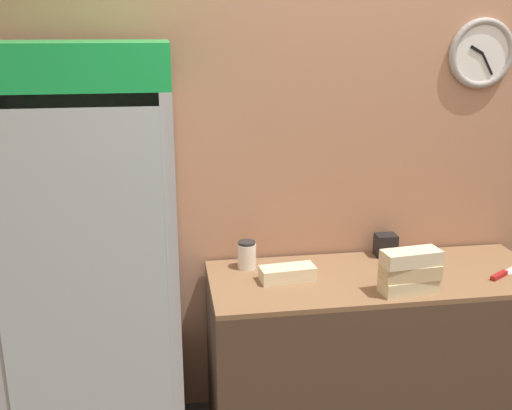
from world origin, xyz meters
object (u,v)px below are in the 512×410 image
(sandwich_flat_left, at_px, (288,273))
(beverage_cooler, at_px, (92,246))
(sandwich_stack_top, at_px, (411,258))
(chefs_knife, at_px, (504,273))
(napkin_dispenser, at_px, (386,245))
(sandwich_stack_bottom, at_px, (409,285))
(sandwich_stack_middle, at_px, (410,272))
(condiment_jar, at_px, (247,255))

(sandwich_flat_left, bearing_deg, beverage_cooler, 178.06)
(beverage_cooler, bearing_deg, sandwich_stack_top, -9.91)
(chefs_knife, distance_m, napkin_dispenser, 0.60)
(beverage_cooler, height_order, chefs_knife, beverage_cooler)
(beverage_cooler, bearing_deg, sandwich_flat_left, -1.94)
(sandwich_stack_top, distance_m, napkin_dispenser, 0.48)
(beverage_cooler, height_order, sandwich_stack_top, beverage_cooler)
(sandwich_stack_bottom, xyz_separation_m, sandwich_flat_left, (-0.53, 0.22, 0.00))
(sandwich_stack_middle, xyz_separation_m, chefs_knife, (0.55, 0.12, -0.10))
(sandwich_stack_middle, height_order, chefs_knife, sandwich_stack_middle)
(sandwich_stack_bottom, relative_size, napkin_dispenser, 2.34)
(sandwich_stack_middle, bearing_deg, sandwich_stack_bottom, 0.00)
(beverage_cooler, distance_m, sandwich_stack_bottom, 1.48)
(beverage_cooler, relative_size, sandwich_stack_middle, 7.26)
(sandwich_stack_top, distance_m, condiment_jar, 0.82)
(beverage_cooler, height_order, sandwich_stack_bottom, beverage_cooler)
(chefs_knife, height_order, condiment_jar, condiment_jar)
(sandwich_stack_top, relative_size, condiment_jar, 1.95)
(sandwich_stack_top, height_order, napkin_dispenser, sandwich_stack_top)
(sandwich_stack_top, xyz_separation_m, chefs_knife, (0.55, 0.12, -0.16))
(beverage_cooler, height_order, condiment_jar, beverage_cooler)
(chefs_knife, relative_size, condiment_jar, 1.95)
(chefs_knife, bearing_deg, sandwich_stack_bottom, -167.89)
(sandwich_stack_bottom, bearing_deg, napkin_dispenser, 82.94)
(sandwich_stack_bottom, xyz_separation_m, condiment_jar, (-0.70, 0.40, 0.04))
(sandwich_stack_top, relative_size, napkin_dispenser, 2.34)
(beverage_cooler, distance_m, sandwich_stack_top, 1.47)
(napkin_dispenser, bearing_deg, beverage_cooler, -172.17)
(sandwich_stack_bottom, bearing_deg, chefs_knife, 12.11)
(sandwich_stack_middle, height_order, sandwich_stack_top, sandwich_stack_top)
(sandwich_stack_middle, bearing_deg, condiment_jar, 150.22)
(beverage_cooler, relative_size, condiment_jar, 13.95)
(sandwich_stack_top, xyz_separation_m, condiment_jar, (-0.70, 0.40, -0.10))
(sandwich_flat_left, relative_size, chefs_knife, 0.99)
(sandwich_stack_bottom, xyz_separation_m, sandwich_stack_top, (0.00, 0.00, 0.14))
(sandwich_stack_middle, distance_m, condiment_jar, 0.81)
(beverage_cooler, distance_m, condiment_jar, 0.77)
(sandwich_stack_bottom, bearing_deg, beverage_cooler, 170.09)
(sandwich_stack_bottom, relative_size, sandwich_stack_middle, 1.02)
(beverage_cooler, relative_size, sandwich_stack_top, 7.14)
(sandwich_stack_top, distance_m, chefs_knife, 0.58)
(sandwich_stack_middle, distance_m, chefs_knife, 0.57)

